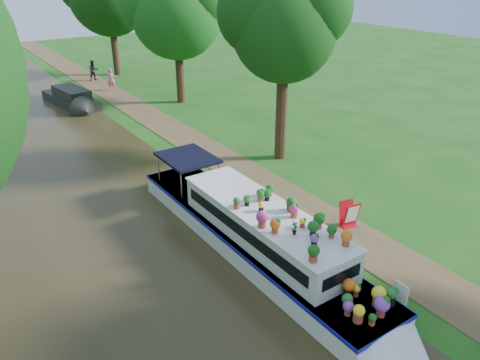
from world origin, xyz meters
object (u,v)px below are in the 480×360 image
second_boat (72,99)px  pedestrian_dark (94,70)px  pedestrian_pink (111,79)px  plant_boat (264,237)px  sandwich_board (349,215)px

second_boat → pedestrian_dark: 7.41m
pedestrian_pink → pedestrian_dark: size_ratio=0.99×
plant_boat → pedestrian_pink: 24.84m
sandwich_board → second_boat: bearing=111.1°
second_boat → pedestrian_dark: bearing=52.4°
second_boat → pedestrian_pink: (3.77, 2.52, 0.34)m
second_boat → pedestrian_dark: pedestrian_dark is taller
plant_boat → second_boat: 22.03m
plant_boat → sandwich_board: 3.93m
plant_boat → pedestrian_pink: size_ratio=8.25×
plant_boat → sandwich_board: (3.91, -0.11, -0.37)m
pedestrian_pink → pedestrian_dark: 3.90m
plant_boat → second_boat: size_ratio=2.05×
plant_boat → sandwich_board: plant_boat is taller
sandwich_board → pedestrian_dark: size_ratio=0.60×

